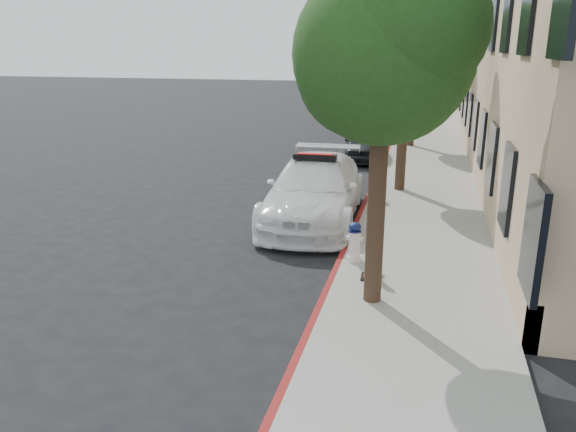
# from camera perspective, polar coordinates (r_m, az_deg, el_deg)

# --- Properties ---
(ground) EXTENTS (120.00, 120.00, 0.00)m
(ground) POSITION_cam_1_polar(r_m,az_deg,el_deg) (12.36, -4.04, -3.79)
(ground) COLOR black
(ground) RESTS_ON ground
(sidewalk) EXTENTS (3.20, 50.00, 0.15)m
(sidewalk) POSITION_cam_1_polar(r_m,az_deg,el_deg) (21.40, 13.72, 4.94)
(sidewalk) COLOR gray
(sidewalk) RESTS_ON ground
(curb_strip) EXTENTS (0.12, 50.00, 0.15)m
(curb_strip) POSITION_cam_1_polar(r_m,az_deg,el_deg) (21.46, 9.60, 5.22)
(curb_strip) COLOR maroon
(curb_strip) RESTS_ON ground
(tree_near) EXTENTS (2.92, 2.82, 5.62)m
(tree_near) POSITION_cam_1_polar(r_m,az_deg,el_deg) (8.98, 9.88, 16.08)
(tree_near) COLOR black
(tree_near) RESTS_ON sidewalk
(tree_mid) EXTENTS (2.77, 2.64, 5.43)m
(tree_mid) POSITION_cam_1_polar(r_m,az_deg,el_deg) (16.97, 12.13, 15.92)
(tree_mid) COLOR black
(tree_mid) RESTS_ON sidewalk
(tree_far) EXTENTS (3.10, 3.00, 5.81)m
(tree_far) POSITION_cam_1_polar(r_m,az_deg,el_deg) (24.96, 13.00, 16.63)
(tree_far) COLOR black
(tree_far) RESTS_ON sidewalk
(police_car) EXTENTS (2.53, 5.64, 1.76)m
(police_car) POSITION_cam_1_polar(r_m,az_deg,el_deg) (14.44, 2.73, 2.67)
(police_car) COLOR white
(police_car) RESTS_ON ground
(parked_car_mid) EXTENTS (2.05, 3.98, 1.30)m
(parked_car_mid) POSITION_cam_1_polar(r_m,az_deg,el_deg) (22.58, 7.74, 7.37)
(parked_car_mid) COLOR black
(parked_car_mid) RESTS_ON ground
(parked_car_far) EXTENTS (2.08, 4.86, 1.56)m
(parked_car_far) POSITION_cam_1_polar(r_m,az_deg,el_deg) (29.06, 9.29, 9.70)
(parked_car_far) COLOR #151736
(parked_car_far) RESTS_ON ground
(fire_hydrant) EXTENTS (0.34, 0.31, 0.82)m
(fire_hydrant) POSITION_cam_1_polar(r_m,az_deg,el_deg) (11.45, 6.77, -2.66)
(fire_hydrant) COLOR white
(fire_hydrant) RESTS_ON sidewalk
(traffic_cone) EXTENTS (0.40, 0.40, 0.73)m
(traffic_cone) POSITION_cam_1_polar(r_m,az_deg,el_deg) (10.67, 8.52, -4.45)
(traffic_cone) COLOR black
(traffic_cone) RESTS_ON sidewalk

